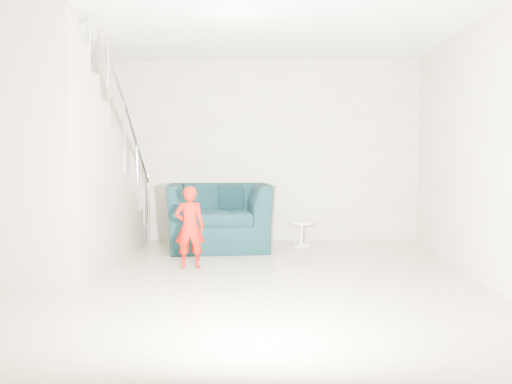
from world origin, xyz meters
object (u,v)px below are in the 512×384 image
toddler (190,227)px  staircase (62,187)px  armchair (219,216)px  side_table (301,230)px

toddler → staircase: 1.49m
armchair → staircase: size_ratio=0.38×
toddler → staircase: bearing=2.2°
staircase → toddler: bearing=7.4°
armchair → side_table: armchair is taller
armchair → toddler: 1.34m
toddler → staircase: staircase is taller
side_table → staircase: staircase is taller
armchair → staircase: bearing=-144.9°
side_table → staircase: size_ratio=0.10×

